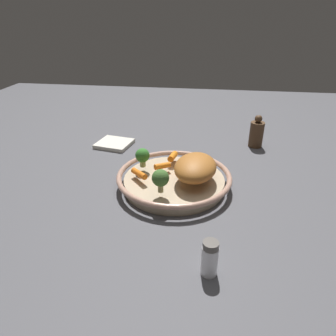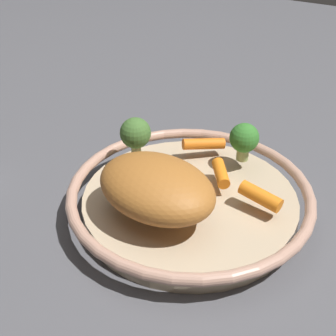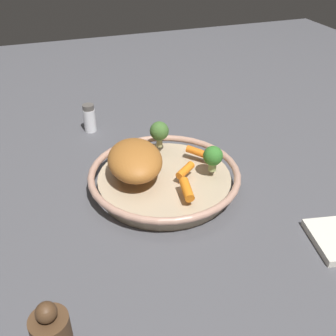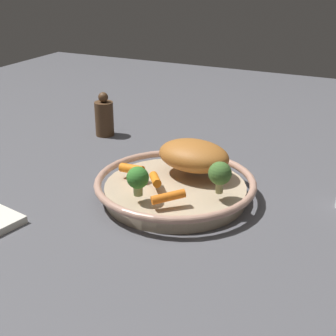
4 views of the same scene
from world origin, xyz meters
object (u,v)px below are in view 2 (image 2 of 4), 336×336
(broccoli_floret_small, at_px, (135,134))
(broccoli_floret_large, at_px, (244,139))
(serving_bowl, at_px, (190,199))
(baby_carrot_back, at_px, (204,144))
(baby_carrot_left, at_px, (260,196))
(roast_chicken_piece, at_px, (156,187))
(baby_carrot_right, at_px, (221,173))

(broccoli_floret_small, xyz_separation_m, broccoli_floret_large, (-0.13, -0.07, -0.00))
(broccoli_floret_small, bearing_deg, broccoli_floret_large, -150.66)
(serving_bowl, distance_m, baby_carrot_back, 0.10)
(baby_carrot_left, height_order, broccoli_floret_small, broccoli_floret_small)
(roast_chicken_piece, bearing_deg, baby_carrot_right, -112.25)
(broccoli_floret_small, distance_m, broccoli_floret_large, 0.15)
(serving_bowl, height_order, roast_chicken_piece, roast_chicken_piece)
(baby_carrot_right, bearing_deg, baby_carrot_back, -45.46)
(serving_bowl, relative_size, baby_carrot_left, 5.98)
(baby_carrot_right, bearing_deg, roast_chicken_piece, 67.75)
(serving_bowl, distance_m, baby_carrot_left, 0.10)
(roast_chicken_piece, xyz_separation_m, baby_carrot_back, (0.02, -0.15, -0.02))
(baby_carrot_right, bearing_deg, broccoli_floret_small, 6.90)
(serving_bowl, distance_m, baby_carrot_right, 0.05)
(roast_chicken_piece, height_order, broccoli_floret_large, roast_chicken_piece)
(broccoli_floret_small, bearing_deg, serving_bowl, 167.67)
(serving_bowl, bearing_deg, baby_carrot_right, -124.51)
(baby_carrot_back, xyz_separation_m, baby_carrot_right, (-0.06, 0.06, 0.00))
(roast_chicken_piece, height_order, baby_carrot_left, roast_chicken_piece)
(serving_bowl, height_order, broccoli_floret_large, broccoli_floret_large)
(roast_chicken_piece, distance_m, baby_carrot_back, 0.16)
(broccoli_floret_small, bearing_deg, baby_carrot_left, 178.00)
(roast_chicken_piece, bearing_deg, baby_carrot_back, -84.14)
(broccoli_floret_large, bearing_deg, baby_carrot_left, 126.23)
(baby_carrot_right, bearing_deg, baby_carrot_left, 161.25)
(roast_chicken_piece, relative_size, baby_carrot_right, 3.18)
(serving_bowl, relative_size, baby_carrot_right, 6.71)
(serving_bowl, height_order, broccoli_floret_small, broccoli_floret_small)
(baby_carrot_left, bearing_deg, serving_bowl, 9.64)
(baby_carrot_back, distance_m, broccoli_floret_small, 0.11)
(roast_chicken_piece, distance_m, baby_carrot_left, 0.13)
(baby_carrot_back, bearing_deg, serving_bowl, 107.55)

